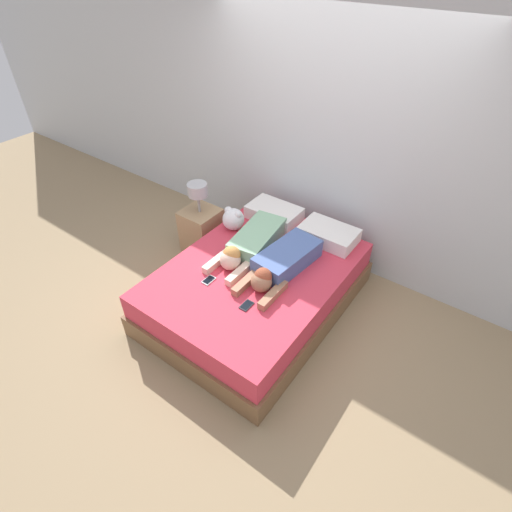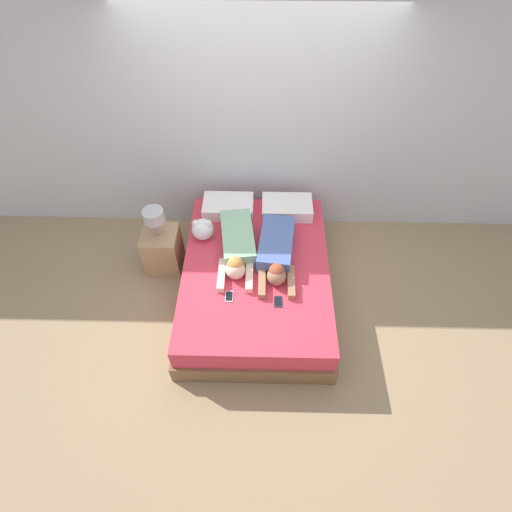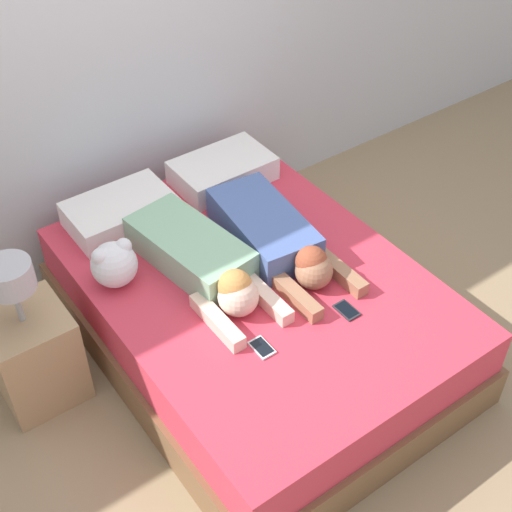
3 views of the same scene
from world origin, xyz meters
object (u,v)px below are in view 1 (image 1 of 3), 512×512
Objects in this scene: person_right at (281,263)px; cell_phone_right at (247,305)px; bed at (256,288)px; pillow_head_left at (274,213)px; nightstand at (201,227)px; cell_phone_left at (209,280)px; plush_toy at (233,219)px; person_left at (250,244)px; pillow_head_right at (328,234)px.

person_right is 0.55m from cell_phone_right.
bed is 3.67× the size of pillow_head_left.
bed is 0.55m from cell_phone_right.
person_right is 1.13× the size of nightstand.
plush_toy is at bearing 112.87° from cell_phone_left.
plush_toy is (-0.77, 0.28, 0.03)m from person_right.
nightstand is (-0.81, 0.77, -0.19)m from cell_phone_left.
person_left reaches higher than pillow_head_left.
nightstand is at bearing 147.23° from cell_phone_right.
person_left is 0.56m from cell_phone_left.
person_right is 4.05× the size of plush_toy.
person_right is at bearing -8.96° from person_left.
pillow_head_right is 1.31m from cell_phone_left.
person_left is at bearing -77.77° from pillow_head_left.
bed is 16.49× the size of cell_phone_right.
cell_phone_left is (-0.58, -1.17, -0.07)m from pillow_head_right.
pillow_head_left is at bearing 102.23° from person_left.
person_right reaches higher than bed.
pillow_head_left is 4.49× the size of cell_phone_left.
person_right is at bearing -19.67° from plush_toy.
bed is 1.12m from nightstand.
bed is 3.67× the size of pillow_head_right.
pillow_head_left is (-0.33, 0.79, 0.32)m from bed.
bed is 0.41m from person_right.
pillow_head_right is 2.32× the size of plush_toy.
plush_toy is 0.28× the size of nightstand.
cell_phone_left is 1.00× the size of cell_phone_right.
person_left reaches higher than cell_phone_left.
person_left is 4.13× the size of plush_toy.
pillow_head_right is 0.65× the size of nightstand.
person_left is (-0.20, 0.17, 0.34)m from bed.
plush_toy is (-0.24, -0.40, 0.05)m from pillow_head_left.
pillow_head_right reaches higher than cell_phone_left.
pillow_head_left is 0.66m from pillow_head_right.
plush_toy is (-0.37, 0.21, 0.03)m from person_left.
bed is 0.78m from plush_toy.
person_left is (-0.53, -0.62, 0.02)m from pillow_head_right.
person_right reaches higher than pillow_head_right.
cell_phone_right is (0.41, -0.60, -0.08)m from person_left.
pillow_head_right is 0.69m from person_right.
person_left reaches higher than bed.
nightstand reaches higher than person_right.
pillow_head_left is 0.65× the size of nightstand.
plush_toy reaches higher than cell_phone_left.
cell_phone_left is at bearing -67.13° from plush_toy.
pillow_head_left reaches higher than cell_phone_left.
cell_phone_left and cell_phone_right have the same top height.
cell_phone_left is 0.84m from plush_toy.
cell_phone_right is at bearing -63.35° from bed.
person_right reaches higher than pillow_head_left.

